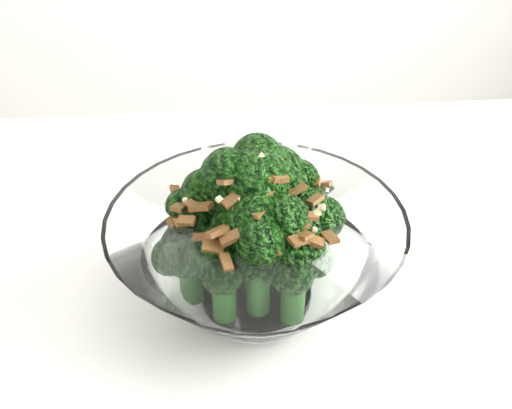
{
  "coord_description": "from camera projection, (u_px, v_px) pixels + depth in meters",
  "views": [
    {
      "loc": [
        0.22,
        -0.26,
        1.11
      ],
      "look_at": [
        0.24,
        0.1,
        0.85
      ],
      "focal_mm": 40.0,
      "sensor_mm": 36.0,
      "label": 1
    }
  ],
  "objects": [
    {
      "name": "broccoli_dish",
      "position": [
        256.0,
        246.0,
        0.47
      ],
      "size": [
        0.24,
        0.24,
        0.15
      ],
      "color": "white",
      "rests_on": "table"
    },
    {
      "name": "table",
      "position": [
        124.0,
        378.0,
        0.51
      ],
      "size": [
        1.22,
        0.84,
        0.75
      ],
      "color": "white",
      "rests_on": "ground"
    }
  ]
}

